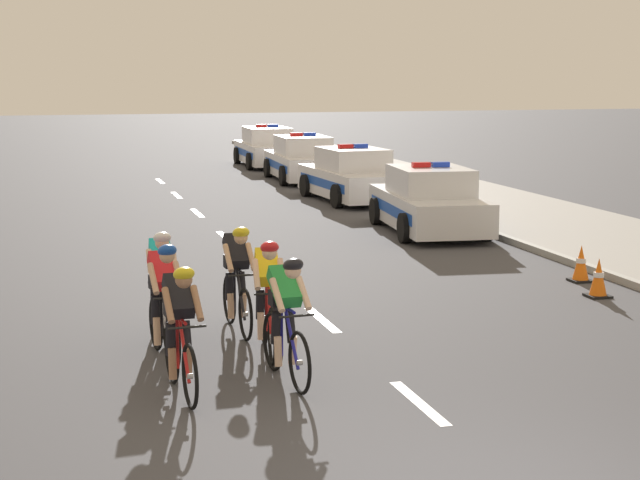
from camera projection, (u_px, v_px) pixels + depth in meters
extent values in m
cube|color=gray|center=(562.00, 226.00, 24.10)|extent=(4.25, 60.00, 0.12)
cube|color=#9E9E99|center=(480.00, 229.00, 23.57)|extent=(0.16, 60.00, 0.13)
cube|color=white|center=(419.00, 403.00, 11.51)|extent=(0.14, 1.60, 0.01)
cube|color=white|center=(322.00, 320.00, 15.31)|extent=(0.14, 1.60, 0.01)
cube|color=white|center=(264.00, 270.00, 19.12)|extent=(0.14, 1.60, 0.01)
cube|color=white|center=(225.00, 237.00, 22.93)|extent=(0.14, 1.60, 0.01)
cube|color=white|center=(197.00, 213.00, 26.74)|extent=(0.14, 1.60, 0.01)
cube|color=white|center=(176.00, 195.00, 30.54)|extent=(0.14, 1.60, 0.01)
cube|color=white|center=(160.00, 181.00, 34.35)|extent=(0.14, 1.60, 0.01)
torus|color=black|center=(190.00, 376.00, 11.26)|extent=(0.09, 0.73, 0.72)
cylinder|color=#99999E|center=(190.00, 376.00, 11.26)|extent=(0.06, 0.06, 0.06)
torus|color=black|center=(172.00, 353.00, 12.19)|extent=(0.09, 0.73, 0.72)
cylinder|color=#99999E|center=(172.00, 353.00, 12.19)|extent=(0.06, 0.06, 0.06)
cylinder|color=#B21919|center=(180.00, 318.00, 11.59)|extent=(0.07, 0.55, 0.04)
cylinder|color=#B21919|center=(184.00, 351.00, 11.48)|extent=(0.07, 0.48, 0.63)
cylinder|color=#B21919|center=(177.00, 341.00, 11.82)|extent=(0.04, 0.04, 0.65)
cylinder|color=black|center=(187.00, 327.00, 11.27)|extent=(0.42, 0.06, 0.03)
cube|color=black|center=(177.00, 311.00, 11.77)|extent=(0.11, 0.23, 0.05)
cube|color=black|center=(179.00, 296.00, 11.62)|extent=(0.31, 0.56, 0.47)
cube|color=black|center=(177.00, 308.00, 11.75)|extent=(0.29, 0.22, 0.18)
cylinder|color=black|center=(186.00, 338.00, 11.79)|extent=(0.12, 0.23, 0.40)
cylinder|color=#9E7051|center=(188.00, 362.00, 11.76)|extent=(0.10, 0.16, 0.36)
cylinder|color=black|center=(171.00, 339.00, 11.73)|extent=(0.12, 0.18, 0.40)
cylinder|color=#9E7051|center=(172.00, 364.00, 11.70)|extent=(0.10, 0.13, 0.36)
cylinder|color=#9E7051|center=(197.00, 303.00, 11.48)|extent=(0.10, 0.41, 0.35)
cylinder|color=#9E7051|center=(168.00, 305.00, 11.38)|extent=(0.10, 0.41, 0.35)
sphere|color=#9E7051|center=(184.00, 280.00, 11.30)|extent=(0.19, 0.19, 0.19)
ellipsoid|color=yellow|center=(184.00, 274.00, 11.28)|extent=(0.25, 0.33, 0.24)
torus|color=black|center=(300.00, 363.00, 11.77)|extent=(0.10, 0.73, 0.72)
cylinder|color=#99999E|center=(300.00, 363.00, 11.77)|extent=(0.06, 0.06, 0.06)
torus|color=black|center=(273.00, 341.00, 12.70)|extent=(0.10, 0.73, 0.72)
cylinder|color=#99999E|center=(273.00, 341.00, 12.70)|extent=(0.06, 0.06, 0.06)
cylinder|color=#1E1E99|center=(287.00, 308.00, 12.10)|extent=(0.08, 0.55, 0.04)
cylinder|color=#1E1E99|center=(292.00, 339.00, 11.99)|extent=(0.08, 0.48, 0.63)
cylinder|color=#1E1E99|center=(282.00, 329.00, 12.34)|extent=(0.04, 0.04, 0.65)
cylinder|color=black|center=(297.00, 316.00, 11.78)|extent=(0.42, 0.06, 0.03)
cube|color=black|center=(281.00, 301.00, 12.28)|extent=(0.12, 0.23, 0.05)
cube|color=green|center=(285.00, 286.00, 12.13)|extent=(0.32, 0.57, 0.45)
cube|color=black|center=(282.00, 298.00, 12.27)|extent=(0.30, 0.22, 0.18)
cylinder|color=black|center=(290.00, 327.00, 12.31)|extent=(0.13, 0.23, 0.40)
cylinder|color=beige|center=(293.00, 350.00, 12.27)|extent=(0.10, 0.16, 0.36)
cylinder|color=black|center=(276.00, 328.00, 12.25)|extent=(0.12, 0.18, 0.40)
cylinder|color=beige|center=(278.00, 351.00, 12.21)|extent=(0.10, 0.13, 0.36)
cylinder|color=beige|center=(304.00, 293.00, 12.00)|extent=(0.11, 0.41, 0.35)
cylinder|color=beige|center=(277.00, 295.00, 11.89)|extent=(0.11, 0.41, 0.35)
sphere|color=beige|center=(293.00, 270.00, 11.82)|extent=(0.19, 0.19, 0.19)
ellipsoid|color=black|center=(293.00, 265.00, 11.80)|extent=(0.26, 0.33, 0.24)
torus|color=black|center=(173.00, 341.00, 12.71)|extent=(0.11, 0.72, 0.72)
cylinder|color=#99999E|center=(173.00, 341.00, 12.71)|extent=(0.07, 0.07, 0.06)
torus|color=black|center=(156.00, 323.00, 13.63)|extent=(0.11, 0.72, 0.72)
cylinder|color=#99999E|center=(156.00, 323.00, 13.63)|extent=(0.07, 0.07, 0.06)
cylinder|color=black|center=(164.00, 291.00, 13.04)|extent=(0.09, 0.55, 0.04)
cylinder|color=black|center=(168.00, 319.00, 12.93)|extent=(0.08, 0.48, 0.63)
cylinder|color=black|center=(161.00, 311.00, 13.27)|extent=(0.04, 0.04, 0.65)
cylinder|color=black|center=(170.00, 298.00, 12.72)|extent=(0.42, 0.07, 0.03)
cube|color=black|center=(161.00, 284.00, 13.22)|extent=(0.12, 0.23, 0.05)
cube|color=red|center=(162.00, 271.00, 13.07)|extent=(0.33, 0.57, 0.46)
cube|color=black|center=(161.00, 282.00, 13.20)|extent=(0.30, 0.23, 0.18)
cylinder|color=black|center=(169.00, 308.00, 13.24)|extent=(0.13, 0.23, 0.40)
cylinder|color=tan|center=(171.00, 330.00, 13.21)|extent=(0.10, 0.16, 0.36)
cylinder|color=black|center=(155.00, 309.00, 13.18)|extent=(0.13, 0.18, 0.40)
cylinder|color=tan|center=(157.00, 331.00, 13.15)|extent=(0.10, 0.13, 0.36)
cylinder|color=tan|center=(179.00, 277.00, 12.94)|extent=(0.11, 0.41, 0.35)
cylinder|color=tan|center=(153.00, 279.00, 12.82)|extent=(0.11, 0.41, 0.35)
sphere|color=tan|center=(167.00, 256.00, 12.75)|extent=(0.19, 0.19, 0.19)
ellipsoid|color=blue|center=(167.00, 251.00, 12.74)|extent=(0.26, 0.33, 0.24)
torus|color=black|center=(272.00, 336.00, 12.93)|extent=(0.13, 0.72, 0.72)
cylinder|color=#99999E|center=(272.00, 336.00, 12.93)|extent=(0.07, 0.07, 0.06)
torus|color=black|center=(264.00, 318.00, 13.91)|extent=(0.13, 0.72, 0.72)
cylinder|color=#99999E|center=(264.00, 318.00, 13.91)|extent=(0.07, 0.07, 0.06)
cylinder|color=#B21919|center=(268.00, 287.00, 13.29)|extent=(0.10, 0.55, 0.04)
cylinder|color=#B21919|center=(270.00, 315.00, 13.17)|extent=(0.09, 0.48, 0.63)
cylinder|color=#B21919|center=(267.00, 306.00, 13.53)|extent=(0.04, 0.04, 0.65)
cylinder|color=black|center=(271.00, 294.00, 12.95)|extent=(0.42, 0.08, 0.03)
cube|color=black|center=(266.00, 280.00, 13.48)|extent=(0.12, 0.23, 0.05)
cube|color=yellow|center=(267.00, 267.00, 13.32)|extent=(0.34, 0.58, 0.45)
cube|color=black|center=(266.00, 277.00, 13.46)|extent=(0.30, 0.23, 0.18)
cylinder|color=black|center=(274.00, 304.00, 13.48)|extent=(0.13, 0.23, 0.40)
cylinder|color=beige|center=(275.00, 326.00, 13.44)|extent=(0.11, 0.16, 0.36)
cylinder|color=black|center=(260.00, 305.00, 13.45)|extent=(0.13, 0.18, 0.40)
cylinder|color=beige|center=(261.00, 326.00, 13.42)|extent=(0.10, 0.13, 0.36)
cylinder|color=beige|center=(282.00, 274.00, 13.14)|extent=(0.12, 0.41, 0.35)
cylinder|color=beige|center=(256.00, 274.00, 13.10)|extent=(0.12, 0.41, 0.35)
sphere|color=beige|center=(270.00, 252.00, 12.99)|extent=(0.19, 0.19, 0.19)
ellipsoid|color=red|center=(270.00, 247.00, 12.97)|extent=(0.26, 0.34, 0.24)
torus|color=black|center=(166.00, 322.00, 13.67)|extent=(0.07, 0.72, 0.72)
cylinder|color=#99999E|center=(166.00, 322.00, 13.67)|extent=(0.06, 0.06, 0.06)
torus|color=black|center=(159.00, 305.00, 14.63)|extent=(0.07, 0.72, 0.72)
cylinder|color=#99999E|center=(159.00, 305.00, 14.63)|extent=(0.06, 0.06, 0.06)
cylinder|color=silver|center=(162.00, 275.00, 14.02)|extent=(0.05, 0.55, 0.04)
cylinder|color=silver|center=(163.00, 302.00, 13.90)|extent=(0.05, 0.48, 0.63)
cylinder|color=silver|center=(161.00, 294.00, 14.26)|extent=(0.04, 0.04, 0.65)
cylinder|color=black|center=(164.00, 282.00, 13.69)|extent=(0.42, 0.04, 0.03)
cube|color=black|center=(160.00, 270.00, 14.20)|extent=(0.11, 0.22, 0.05)
cube|color=#19B2B7|center=(161.00, 257.00, 14.05)|extent=(0.30, 0.55, 0.46)
cube|color=black|center=(160.00, 267.00, 14.19)|extent=(0.29, 0.21, 0.18)
cylinder|color=black|center=(168.00, 292.00, 14.22)|extent=(0.12, 0.23, 0.40)
cylinder|color=beige|center=(169.00, 312.00, 14.18)|extent=(0.09, 0.16, 0.36)
cylinder|color=black|center=(154.00, 293.00, 14.18)|extent=(0.11, 0.17, 0.40)
cylinder|color=beige|center=(155.00, 313.00, 14.14)|extent=(0.09, 0.13, 0.36)
cylinder|color=beige|center=(174.00, 263.00, 13.89)|extent=(0.09, 0.40, 0.35)
cylinder|color=beige|center=(150.00, 264.00, 13.82)|extent=(0.09, 0.40, 0.35)
sphere|color=beige|center=(162.00, 243.00, 13.73)|extent=(0.19, 0.19, 0.19)
ellipsoid|color=white|center=(162.00, 238.00, 13.71)|extent=(0.24, 0.32, 0.24)
torus|color=black|center=(246.00, 314.00, 14.11)|extent=(0.07, 0.73, 0.72)
cylinder|color=#99999E|center=(246.00, 314.00, 14.11)|extent=(0.06, 0.06, 0.06)
torus|color=black|center=(229.00, 299.00, 15.05)|extent=(0.07, 0.73, 0.72)
cylinder|color=#99999E|center=(229.00, 299.00, 15.05)|extent=(0.06, 0.06, 0.06)
cylinder|color=black|center=(238.00, 269.00, 14.44)|extent=(0.06, 0.55, 0.04)
cylinder|color=black|center=(241.00, 295.00, 14.33)|extent=(0.06, 0.48, 0.63)
cylinder|color=black|center=(235.00, 288.00, 14.68)|extent=(0.04, 0.04, 0.65)
cylinder|color=black|center=(243.00, 275.00, 14.12)|extent=(0.42, 0.04, 0.03)
cube|color=black|center=(234.00, 264.00, 14.62)|extent=(0.11, 0.22, 0.05)
cube|color=black|center=(236.00, 251.00, 14.47)|extent=(0.30, 0.55, 0.47)
cube|color=black|center=(234.00, 261.00, 14.61)|extent=(0.29, 0.21, 0.18)
cylinder|color=black|center=(242.00, 286.00, 14.64)|extent=(0.12, 0.23, 0.40)
cylinder|color=tan|center=(243.00, 305.00, 14.61)|extent=(0.10, 0.16, 0.36)
cylinder|color=black|center=(229.00, 286.00, 14.59)|extent=(0.12, 0.17, 0.40)
cylinder|color=tan|center=(231.00, 306.00, 14.56)|extent=(0.09, 0.13, 0.36)
cylinder|color=tan|center=(251.00, 257.00, 14.33)|extent=(0.09, 0.40, 0.35)
cylinder|color=tan|center=(228.00, 258.00, 14.23)|extent=(0.09, 0.40, 0.35)
sphere|color=tan|center=(241.00, 237.00, 14.15)|extent=(0.19, 0.19, 0.19)
ellipsoid|color=yellow|center=(241.00, 233.00, 14.13)|extent=(0.24, 0.32, 0.24)
cube|color=silver|center=(429.00, 209.00, 23.51)|extent=(2.17, 4.55, 0.72)
cube|color=silver|center=(430.00, 181.00, 23.31)|extent=(1.75, 2.24, 0.60)
cube|color=#283342|center=(418.00, 177.00, 24.29)|extent=(1.44, 0.22, 0.51)
cube|color=#1947B2|center=(390.00, 209.00, 23.36)|extent=(0.37, 3.72, 0.24)
cube|color=#1947B2|center=(466.00, 208.00, 23.66)|extent=(0.37, 3.72, 0.24)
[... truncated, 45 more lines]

